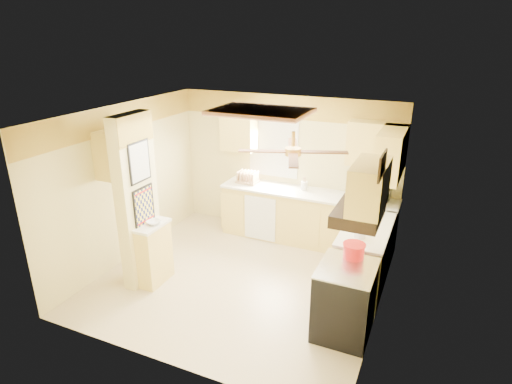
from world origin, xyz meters
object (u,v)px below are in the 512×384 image
at_px(stove, 345,300).
at_px(microwave, 371,192).
at_px(kettle, 360,230).
at_px(dutch_oven, 354,251).
at_px(bowl, 154,222).

xyz_separation_m(stove, microwave, (-0.12, 2.15, 0.64)).
relative_size(microwave, kettle, 2.48).
distance_m(stove, kettle, 0.98).
bearing_deg(stove, dutch_oven, 87.36).
distance_m(stove, bowl, 2.82).
xyz_separation_m(stove, bowl, (-2.77, 0.02, 0.50)).
relative_size(stove, kettle, 4.04).
bearing_deg(dutch_oven, kettle, 93.11).
xyz_separation_m(microwave, kettle, (0.10, -1.37, -0.05)).
distance_m(stove, microwave, 2.25).
bearing_deg(dutch_oven, microwave, 93.99).
xyz_separation_m(bowl, dutch_oven, (2.78, 0.24, 0.04)).
distance_m(dutch_oven, kettle, 0.52).
xyz_separation_m(dutch_oven, kettle, (-0.03, 0.52, 0.04)).
distance_m(bowl, dutch_oven, 2.80).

